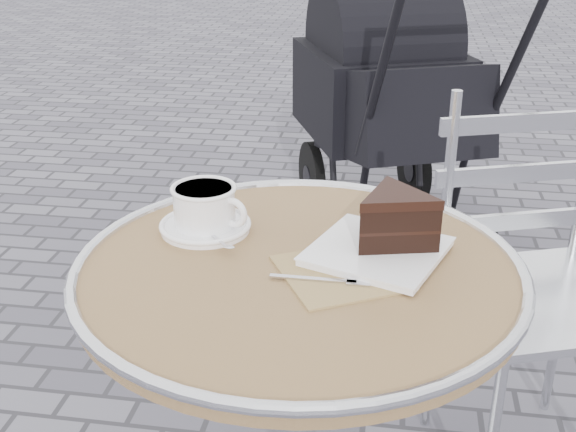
# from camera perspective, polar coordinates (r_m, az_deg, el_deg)

# --- Properties ---
(cafe_table) EXTENTS (0.72, 0.72, 0.74)m
(cafe_table) POSITION_cam_1_polar(r_m,az_deg,el_deg) (1.23, 0.80, -10.64)
(cafe_table) COLOR silver
(cafe_table) RESTS_ON ground
(cappuccino_set) EXTENTS (0.16, 0.17, 0.08)m
(cappuccino_set) POSITION_cam_1_polar(r_m,az_deg,el_deg) (1.25, -6.53, 0.38)
(cappuccino_set) COLOR white
(cappuccino_set) RESTS_ON cafe_table
(cake_plate_set) EXTENTS (0.30, 0.31, 0.11)m
(cake_plate_set) POSITION_cam_1_polar(r_m,az_deg,el_deg) (1.17, 8.08, -0.83)
(cake_plate_set) COLOR #987953
(cake_plate_set) RESTS_ON cafe_table
(bistro_chair) EXTENTS (0.51, 0.51, 0.89)m
(bistro_chair) POSITION_cam_1_polar(r_m,az_deg,el_deg) (1.71, 18.36, -2.01)
(bistro_chair) COLOR silver
(bistro_chair) RESTS_ON ground
(baby_stroller) EXTENTS (0.87, 1.20, 1.15)m
(baby_stroller) POSITION_cam_1_polar(r_m,az_deg,el_deg) (2.81, 8.02, 8.38)
(baby_stroller) COLOR black
(baby_stroller) RESTS_ON ground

